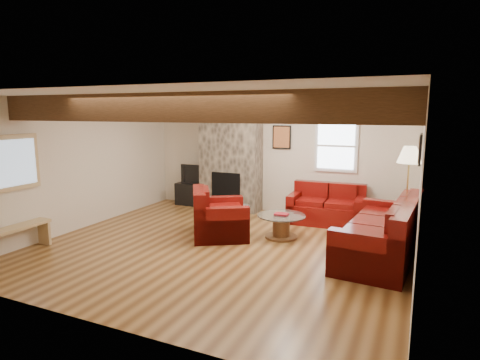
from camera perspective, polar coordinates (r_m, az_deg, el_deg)
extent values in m
plane|color=brown|center=(6.86, -2.84, -9.52)|extent=(8.00, 8.00, 0.00)
plane|color=white|center=(6.48, -3.03, 11.83)|extent=(8.00, 8.00, 0.00)
plane|color=beige|center=(9.07, 5.07, 3.28)|extent=(8.00, 0.00, 8.00)
plane|color=beige|center=(4.35, -19.81, -4.28)|extent=(8.00, 0.00, 8.00)
plane|color=beige|center=(8.36, -21.55, 2.10)|extent=(0.00, 7.50, 7.50)
plane|color=beige|center=(5.84, 24.23, -1.09)|extent=(0.00, 7.50, 7.50)
cube|color=#362210|center=(5.40, -9.21, 10.14)|extent=(6.00, 0.36, 0.38)
cube|color=#38322B|center=(9.22, -1.34, 3.42)|extent=(1.40, 0.50, 2.50)
cube|color=black|center=(9.12, -2.00, -1.74)|extent=(0.70, 0.06, 0.90)
cube|color=#38322B|center=(9.17, -2.12, -4.31)|extent=(1.00, 0.25, 0.08)
cylinder|color=#462E16|center=(7.38, 5.86, -8.01)|extent=(0.58, 0.58, 0.04)
cylinder|color=#462E16|center=(7.32, 5.89, -6.72)|extent=(0.31, 0.31, 0.39)
cylinder|color=silver|center=(7.27, 5.92, -5.04)|extent=(0.87, 0.87, 0.02)
cube|color=maroon|center=(7.26, 5.92, -4.85)|extent=(0.24, 0.17, 0.03)
cube|color=black|center=(9.82, -6.00, -2.05)|extent=(1.07, 0.43, 0.53)
imported|color=black|center=(9.73, -6.05, 0.84)|extent=(0.81, 0.11, 0.47)
cylinder|color=#B09749|center=(7.99, 22.28, -7.33)|extent=(0.30, 0.30, 0.03)
cylinder|color=#B09749|center=(7.82, 22.62, -2.23)|extent=(0.03, 0.03, 1.48)
cone|color=#F7E7BB|center=(7.71, 22.98, 3.34)|extent=(0.42, 0.42, 0.30)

